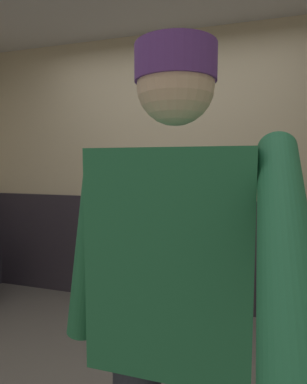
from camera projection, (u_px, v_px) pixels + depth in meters
wall_back at (177, 173)px, 3.06m from camera, size 4.76×0.12×2.58m
wainscot_band_back at (175, 253)px, 3.05m from camera, size 4.16×0.03×1.05m
urinal_solo at (144, 228)px, 2.97m from camera, size 0.40×0.34×1.24m
person at (173, 313)px, 0.86m from camera, size 0.63×0.60×1.68m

